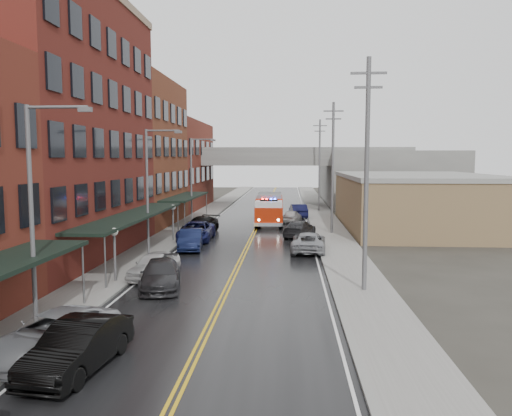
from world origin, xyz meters
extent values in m
cube|color=black|center=(0.00, 30.00, 0.01)|extent=(11.00, 160.00, 0.02)
cube|color=slate|center=(-7.30, 30.00, 0.07)|extent=(3.00, 160.00, 0.15)
cube|color=slate|center=(7.30, 30.00, 0.07)|extent=(3.00, 160.00, 0.15)
cube|color=gray|center=(-5.65, 30.00, 0.07)|extent=(0.30, 160.00, 0.15)
cube|color=gray|center=(5.65, 30.00, 0.07)|extent=(0.30, 160.00, 0.15)
cube|color=#5C2018|center=(-13.30, 23.00, 9.00)|extent=(9.00, 20.00, 18.00)
cube|color=brown|center=(-13.30, 40.50, 7.50)|extent=(9.00, 15.00, 15.00)
cube|color=maroon|center=(-13.30, 58.00, 6.00)|extent=(9.00, 20.00, 12.00)
cube|color=olive|center=(16.00, 40.00, 2.50)|extent=(14.00, 22.00, 5.00)
cube|color=slate|center=(18.00, 70.00, 4.00)|extent=(18.00, 30.00, 8.00)
cylinder|color=slate|center=(-6.35, 11.60, 1.50)|extent=(0.10, 0.10, 3.00)
cube|color=black|center=(-7.50, 23.00, 3.00)|extent=(2.60, 18.00, 0.18)
cylinder|color=slate|center=(-6.35, 14.40, 1.50)|extent=(0.10, 0.10, 3.00)
cylinder|color=slate|center=(-6.35, 31.60, 1.50)|extent=(0.10, 0.10, 3.00)
cube|color=black|center=(-7.50, 40.50, 3.00)|extent=(2.60, 13.00, 0.18)
cylinder|color=slate|center=(-6.35, 34.40, 1.50)|extent=(0.10, 0.10, 3.00)
cylinder|color=slate|center=(-6.35, 46.60, 1.50)|extent=(0.10, 0.10, 3.00)
cylinder|color=#59595B|center=(-6.40, 16.00, 1.40)|extent=(0.14, 0.14, 2.80)
sphere|color=silver|center=(-6.40, 16.00, 2.90)|extent=(0.44, 0.44, 0.44)
cylinder|color=#59595B|center=(-6.40, 30.00, 1.40)|extent=(0.14, 0.14, 2.80)
sphere|color=silver|center=(-6.40, 30.00, 2.90)|extent=(0.44, 0.44, 0.44)
cylinder|color=#59595B|center=(-6.80, 8.00, 4.50)|extent=(0.18, 0.18, 9.00)
cylinder|color=#59595B|center=(-5.60, 8.00, 8.90)|extent=(2.40, 0.12, 0.12)
cube|color=#59595B|center=(-4.50, 8.00, 8.80)|extent=(0.50, 0.22, 0.18)
cylinder|color=#59595B|center=(-6.80, 24.00, 4.50)|extent=(0.18, 0.18, 9.00)
cylinder|color=#59595B|center=(-5.60, 24.00, 8.90)|extent=(2.40, 0.12, 0.12)
cube|color=#59595B|center=(-4.50, 24.00, 8.80)|extent=(0.50, 0.22, 0.18)
cylinder|color=#59595B|center=(-6.80, 40.00, 4.50)|extent=(0.18, 0.18, 9.00)
cylinder|color=#59595B|center=(-5.60, 40.00, 8.90)|extent=(2.40, 0.12, 0.12)
cube|color=#59595B|center=(-4.50, 40.00, 8.80)|extent=(0.50, 0.22, 0.18)
cylinder|color=#59595B|center=(7.20, 15.00, 6.00)|extent=(0.24, 0.24, 12.00)
cube|color=#59595B|center=(7.20, 15.00, 11.20)|extent=(1.80, 0.12, 0.12)
cube|color=#59595B|center=(7.20, 15.00, 10.50)|extent=(1.40, 0.12, 0.12)
cylinder|color=#59595B|center=(7.20, 35.00, 6.00)|extent=(0.24, 0.24, 12.00)
cube|color=#59595B|center=(7.20, 35.00, 11.20)|extent=(1.80, 0.12, 0.12)
cube|color=#59595B|center=(7.20, 35.00, 10.50)|extent=(1.40, 0.12, 0.12)
cylinder|color=#59595B|center=(7.20, 55.00, 6.00)|extent=(0.24, 0.24, 12.00)
cube|color=#59595B|center=(7.20, 55.00, 11.20)|extent=(1.80, 0.12, 0.12)
cube|color=#59595B|center=(7.20, 55.00, 10.50)|extent=(1.40, 0.12, 0.12)
cube|color=slate|center=(0.00, 62.00, 6.75)|extent=(40.00, 10.00, 1.50)
cube|color=slate|center=(-11.00, 62.00, 3.00)|extent=(1.60, 8.00, 6.00)
cube|color=slate|center=(11.00, 62.00, 3.00)|extent=(1.60, 8.00, 6.00)
cube|color=#A32007|center=(1.15, 42.69, 1.71)|extent=(2.91, 6.14, 2.32)
cube|color=#A32007|center=(1.26, 38.39, 1.38)|extent=(2.83, 2.94, 1.65)
cube|color=silver|center=(1.26, 38.39, 2.48)|extent=(2.69, 2.71, 0.55)
cube|color=black|center=(1.26, 38.61, 1.71)|extent=(2.82, 1.84, 0.88)
cube|color=slate|center=(1.15, 42.69, 3.03)|extent=(2.63, 5.69, 0.33)
cube|color=black|center=(1.26, 38.39, 2.85)|extent=(1.77, 0.35, 0.15)
sphere|color=#FF0C0C|center=(0.66, 38.37, 2.93)|extent=(0.22, 0.22, 0.22)
sphere|color=#1933FF|center=(1.87, 38.40, 2.93)|extent=(0.22, 0.22, 0.22)
cylinder|color=black|center=(0.05, 38.25, 0.55)|extent=(1.11, 0.41, 1.10)
cylinder|color=black|center=(2.48, 38.31, 0.55)|extent=(1.11, 0.41, 1.10)
cylinder|color=black|center=(-0.05, 42.11, 0.55)|extent=(1.11, 0.41, 1.10)
cylinder|color=black|center=(2.38, 42.17, 0.55)|extent=(1.11, 0.41, 1.10)
cylinder|color=black|center=(-0.12, 44.86, 0.55)|extent=(1.11, 0.41, 1.10)
cylinder|color=black|center=(2.31, 44.93, 0.55)|extent=(1.11, 0.41, 1.10)
imported|color=black|center=(-3.60, 4.63, 0.81)|extent=(2.28, 5.09, 1.62)
imported|color=gray|center=(-5.00, 5.80, 0.75)|extent=(3.76, 5.83, 1.50)
imported|color=#262528|center=(-3.60, 15.14, 0.74)|extent=(3.01, 5.37, 1.47)
imported|color=silver|center=(-4.55, 17.34, 0.76)|extent=(2.55, 4.72, 1.53)
imported|color=#0E1534|center=(-4.21, 26.49, 0.79)|extent=(2.22, 4.95, 1.58)
imported|color=#111541|center=(-4.59, 30.67, 0.81)|extent=(2.78, 5.86, 1.61)
imported|color=black|center=(-5.00, 35.16, 0.75)|extent=(3.37, 5.55, 1.50)
imported|color=gray|center=(4.74, 26.14, 0.74)|extent=(2.81, 5.49, 1.48)
imported|color=#232325|center=(4.21, 33.28, 0.73)|extent=(3.35, 5.43, 1.47)
imported|color=#B6B6B6|center=(3.60, 43.72, 0.67)|extent=(2.42, 4.17, 1.33)
imported|color=black|center=(4.34, 47.80, 0.82)|extent=(2.29, 5.14, 1.64)
camera|label=1|loc=(3.28, -10.75, 6.94)|focal=35.00mm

